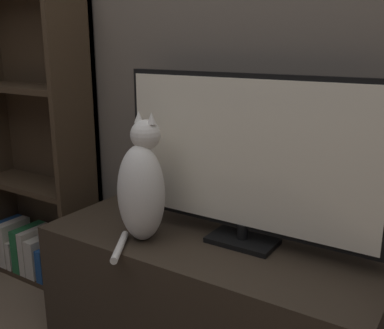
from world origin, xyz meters
The scene contains 5 objects.
wall_back centered at (0.00, 1.22, 1.30)m, with size 4.80×0.05×2.60m.
tv_stand centered at (0.00, 0.93, 0.27)m, with size 1.36×0.50×0.54m.
tv centered at (0.12, 1.01, 0.88)m, with size 1.04×0.16×0.65m.
cat centered at (-0.23, 0.83, 0.75)m, with size 0.20×0.33×0.51m.
bookshelf centered at (-1.18, 1.09, 0.69)m, with size 0.73×0.28×1.61m.
Camera 1 is at (0.83, -0.45, 1.30)m, focal length 42.00 mm.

